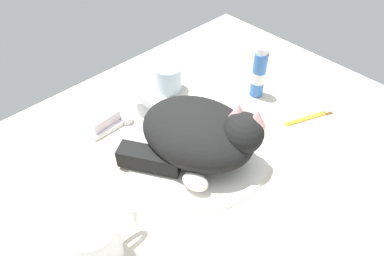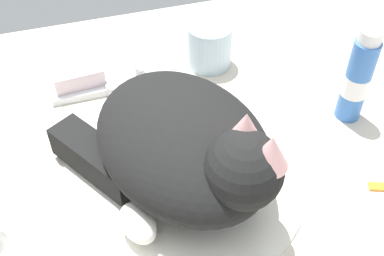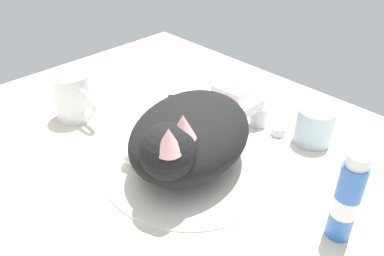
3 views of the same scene
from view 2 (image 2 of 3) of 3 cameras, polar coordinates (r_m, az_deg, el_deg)
ground_plane at (r=63.17cm, az=-1.05°, el=-6.92°), size 110.00×82.50×3.00cm
sink_basin at (r=61.68cm, az=-1.08°, el=-5.81°), size 31.38×31.38×0.83cm
faucet at (r=73.00cm, az=-5.22°, el=6.09°), size 13.03×9.33×6.36cm
cat at (r=56.09cm, az=-0.75°, el=-2.28°), size 28.16×29.48×14.79cm
rinse_cup at (r=77.73cm, az=2.09°, el=9.78°), size 7.11×7.11×7.17cm
soap_dish at (r=76.43cm, az=-13.19°, el=4.97°), size 9.00×6.40×1.20cm
soap_bar at (r=75.23cm, az=-13.43°, el=6.12°), size 7.86×5.11×2.74cm
toothpaste_bottle at (r=69.61cm, az=19.07°, el=5.57°), size 3.65×3.65×14.50cm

